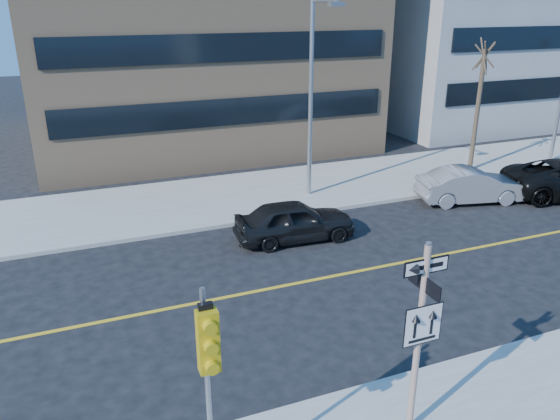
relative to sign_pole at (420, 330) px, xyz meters
name	(u,v)px	position (x,y,z in m)	size (l,w,h in m)	color
ground	(348,362)	(0.00, 2.51, -2.44)	(120.00, 120.00, 0.00)	black
far_sidewalk	(535,157)	(18.00, 14.51, -2.36)	(66.00, 6.00, 0.15)	#9B9791
sign_pole	(420,330)	(0.00, 0.00, 0.00)	(0.92, 0.92, 4.06)	beige
traffic_signal	(208,358)	(-4.00, -0.15, 0.59)	(0.32, 0.45, 4.00)	gray
parked_car_a	(295,221)	(1.62, 9.55, -1.70)	(4.30, 1.73, 1.47)	black
parked_car_b	(471,185)	(10.11, 10.37, -1.70)	(4.49, 1.57, 1.48)	gray
streetlight_a	(313,88)	(4.00, 13.27, 2.32)	(0.55, 2.25, 8.00)	gray
street_tree_west	(484,59)	(13.00, 13.81, 3.09)	(1.80, 1.80, 6.35)	#3C3023
building_grey_mid	(487,8)	(24.00, 26.51, 5.06)	(20.00, 16.00, 15.00)	#929496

